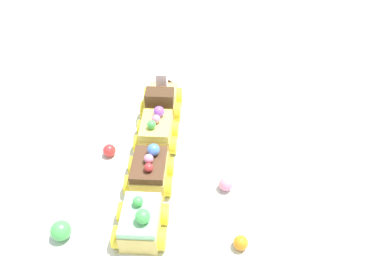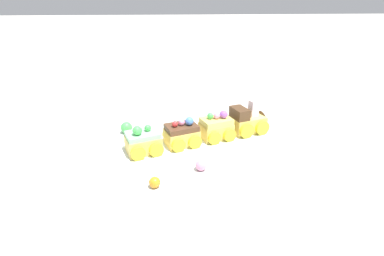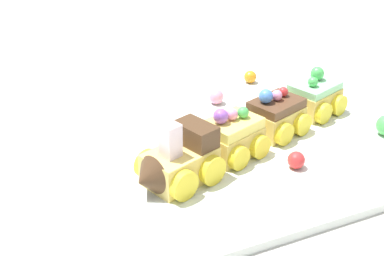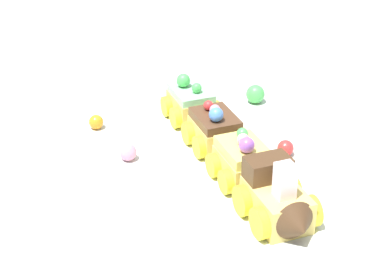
{
  "view_description": "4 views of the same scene",
  "coord_description": "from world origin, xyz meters",
  "px_view_note": "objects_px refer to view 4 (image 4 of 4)",
  "views": [
    {
      "loc": [
        -0.42,
        -0.19,
        0.51
      ],
      "look_at": [
        0.03,
        -0.01,
        0.06
      ],
      "focal_mm": 35.0,
      "sensor_mm": 36.0,
      "label": 1
    },
    {
      "loc": [
        -0.1,
        -0.62,
        0.35
      ],
      "look_at": [
        -0.05,
        0.01,
        0.06
      ],
      "focal_mm": 28.0,
      "sensor_mm": 36.0,
      "label": 2
    },
    {
      "loc": [
        0.32,
        0.6,
        0.38
      ],
      "look_at": [
        0.05,
        -0.01,
        0.03
      ],
      "focal_mm": 50.0,
      "sensor_mm": 36.0,
      "label": 3
    },
    {
      "loc": [
        0.72,
        -0.03,
        0.47
      ],
      "look_at": [
        -0.0,
        -0.01,
        0.08
      ],
      "focal_mm": 60.0,
      "sensor_mm": 36.0,
      "label": 4
    }
  ],
  "objects_px": {
    "cake_car_lemon": "(243,162)",
    "gumball_green": "(255,94)",
    "cake_car_chocolate": "(215,131)",
    "cake_train_locomotive": "(279,202)",
    "gumball_pink": "(128,152)",
    "cake_car_mint": "(191,104)",
    "gumball_orange": "(96,122)",
    "gumball_red": "(285,148)"
  },
  "relations": [
    {
      "from": "cake_car_chocolate",
      "to": "cake_car_mint",
      "type": "bearing_deg",
      "value": 180.0
    },
    {
      "from": "cake_train_locomotive",
      "to": "gumball_orange",
      "type": "bearing_deg",
      "value": -154.6
    },
    {
      "from": "cake_train_locomotive",
      "to": "cake_car_chocolate",
      "type": "height_order",
      "value": "cake_train_locomotive"
    },
    {
      "from": "gumball_pink",
      "to": "gumball_orange",
      "type": "xyz_separation_m",
      "value": [
        -0.09,
        -0.05,
        -0.0
      ]
    },
    {
      "from": "gumball_green",
      "to": "gumball_orange",
      "type": "bearing_deg",
      "value": -71.67
    },
    {
      "from": "gumball_green",
      "to": "gumball_red",
      "type": "relative_size",
      "value": 1.32
    },
    {
      "from": "gumball_red",
      "to": "gumball_orange",
      "type": "relative_size",
      "value": 1.05
    },
    {
      "from": "cake_car_mint",
      "to": "gumball_pink",
      "type": "xyz_separation_m",
      "value": [
        0.12,
        -0.09,
        -0.01
      ]
    },
    {
      "from": "gumball_red",
      "to": "cake_car_lemon",
      "type": "bearing_deg",
      "value": -47.47
    },
    {
      "from": "cake_train_locomotive",
      "to": "cake_car_chocolate",
      "type": "xyz_separation_m",
      "value": [
        -0.18,
        -0.06,
        -0.0
      ]
    },
    {
      "from": "cake_car_chocolate",
      "to": "gumball_green",
      "type": "height_order",
      "value": "cake_car_chocolate"
    },
    {
      "from": "cake_car_lemon",
      "to": "gumball_pink",
      "type": "height_order",
      "value": "cake_car_lemon"
    },
    {
      "from": "gumball_orange",
      "to": "gumball_green",
      "type": "bearing_deg",
      "value": 108.33
    },
    {
      "from": "cake_car_lemon",
      "to": "gumball_pink",
      "type": "relative_size",
      "value": 4.02
    },
    {
      "from": "cake_car_lemon",
      "to": "cake_car_chocolate",
      "type": "relative_size",
      "value": 1.0
    },
    {
      "from": "cake_train_locomotive",
      "to": "gumball_green",
      "type": "relative_size",
      "value": 4.04
    },
    {
      "from": "cake_car_chocolate",
      "to": "gumball_red",
      "type": "height_order",
      "value": "cake_car_chocolate"
    },
    {
      "from": "cake_car_lemon",
      "to": "gumball_orange",
      "type": "height_order",
      "value": "cake_car_lemon"
    },
    {
      "from": "gumball_pink",
      "to": "gumball_red",
      "type": "distance_m",
      "value": 0.22
    },
    {
      "from": "cake_train_locomotive",
      "to": "gumball_green",
      "type": "height_order",
      "value": "cake_train_locomotive"
    },
    {
      "from": "gumball_green",
      "to": "gumball_orange",
      "type": "distance_m",
      "value": 0.26
    },
    {
      "from": "cake_train_locomotive",
      "to": "gumball_pink",
      "type": "distance_m",
      "value": 0.24
    },
    {
      "from": "gumball_green",
      "to": "gumball_red",
      "type": "xyz_separation_m",
      "value": [
        0.17,
        0.02,
        -0.0
      ]
    },
    {
      "from": "gumball_green",
      "to": "gumball_red",
      "type": "distance_m",
      "value": 0.17
    },
    {
      "from": "gumball_pink",
      "to": "cake_car_mint",
      "type": "bearing_deg",
      "value": 144.18
    },
    {
      "from": "cake_car_mint",
      "to": "gumball_green",
      "type": "xyz_separation_m",
      "value": [
        -0.05,
        0.11,
        -0.01
      ]
    },
    {
      "from": "cake_car_chocolate",
      "to": "cake_car_mint",
      "type": "height_order",
      "value": "same"
    },
    {
      "from": "cake_train_locomotive",
      "to": "gumball_green",
      "type": "xyz_separation_m",
      "value": [
        -0.32,
        0.01,
        -0.01
      ]
    },
    {
      "from": "cake_car_lemon",
      "to": "gumball_green",
      "type": "xyz_separation_m",
      "value": [
        -0.23,
        0.04,
        -0.01
      ]
    },
    {
      "from": "cake_car_chocolate",
      "to": "gumball_orange",
      "type": "relative_size",
      "value": 4.37
    },
    {
      "from": "cake_train_locomotive",
      "to": "gumball_pink",
      "type": "bearing_deg",
      "value": -147.91
    },
    {
      "from": "cake_train_locomotive",
      "to": "gumball_orange",
      "type": "distance_m",
      "value": 0.34
    },
    {
      "from": "cake_car_chocolate",
      "to": "gumball_green",
      "type": "xyz_separation_m",
      "value": [
        -0.14,
        0.07,
        -0.01
      ]
    },
    {
      "from": "gumball_orange",
      "to": "cake_car_mint",
      "type": "bearing_deg",
      "value": 102.21
    },
    {
      "from": "cake_train_locomotive",
      "to": "gumball_pink",
      "type": "height_order",
      "value": "cake_train_locomotive"
    },
    {
      "from": "gumball_green",
      "to": "cake_car_lemon",
      "type": "bearing_deg",
      "value": -10.7
    },
    {
      "from": "gumball_red",
      "to": "cake_car_chocolate",
      "type": "bearing_deg",
      "value": -106.14
    },
    {
      "from": "cake_car_mint",
      "to": "cake_train_locomotive",
      "type": "bearing_deg",
      "value": 0.05
    },
    {
      "from": "cake_car_lemon",
      "to": "gumball_red",
      "type": "xyz_separation_m",
      "value": [
        -0.06,
        0.07,
        -0.01
      ]
    },
    {
      "from": "cake_car_lemon",
      "to": "gumball_orange",
      "type": "bearing_deg",
      "value": -144.93
    },
    {
      "from": "gumball_orange",
      "to": "cake_train_locomotive",
      "type": "bearing_deg",
      "value": 44.66
    },
    {
      "from": "gumball_red",
      "to": "gumball_orange",
      "type": "distance_m",
      "value": 0.28
    }
  ]
}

